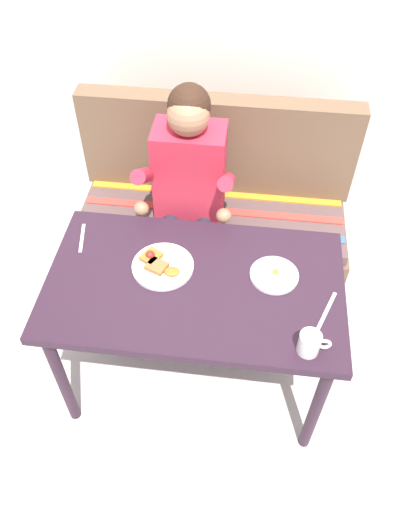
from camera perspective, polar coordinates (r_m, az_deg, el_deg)
The scene contains 10 objects.
ground_plane at distance 2.64m, azimuth -0.41°, elevation -13.02°, with size 8.00×8.00×0.00m, color beige.
back_wall at distance 2.75m, azimuth 3.21°, elevation 26.15°, with size 4.40×0.10×2.60m, color silver.
table at distance 2.10m, azimuth -0.51°, elevation -4.33°, with size 1.20×0.70×0.73m.
couch at distance 2.85m, azimuth 1.53°, elevation 3.77°, with size 1.44×0.56×1.00m.
person at distance 2.46m, azimuth -1.25°, elevation 8.10°, with size 0.45×0.61×1.21m.
plate_breakfast at distance 2.08m, azimuth -4.26°, elevation -1.04°, with size 0.25×0.25×0.05m.
plate_eggs at distance 2.07m, azimuth 8.46°, elevation -2.10°, with size 0.20×0.20×0.04m.
coffee_mug at distance 1.85m, azimuth 12.38°, elevation -9.53°, with size 0.12×0.08×0.09m.
fork at distance 2.26m, azimuth -13.01°, elevation 1.99°, with size 0.01×0.17×0.01m, color silver.
knife at distance 2.01m, azimuth 14.15°, elevation -6.01°, with size 0.01×0.20×0.01m, color silver.
Camera 1 is at (0.18, -1.28, 2.30)m, focal length 35.57 mm.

